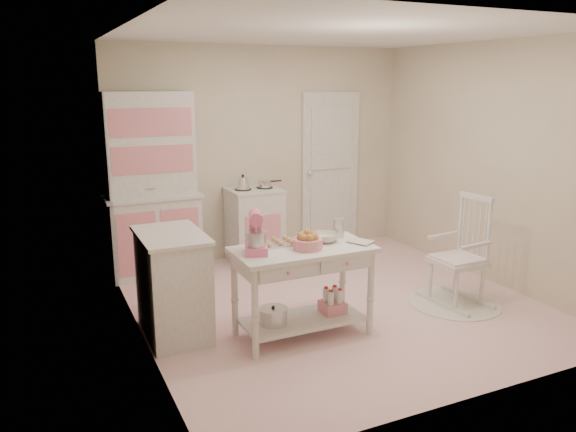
{
  "coord_description": "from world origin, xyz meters",
  "views": [
    {
      "loc": [
        -2.66,
        -4.57,
        2.18
      ],
      "look_at": [
        -0.52,
        0.02,
        0.96
      ],
      "focal_mm": 35.0,
      "sensor_mm": 36.0,
      "label": 1
    }
  ],
  "objects_px": {
    "bread_basket": "(308,244)",
    "stand_mixer": "(256,233)",
    "base_cabinet": "(173,284)",
    "stove": "(255,225)",
    "rocking_chair": "(458,251)",
    "work_table": "(303,292)",
    "hutch": "(152,186)"
  },
  "relations": [
    {
      "from": "rocking_chair",
      "to": "work_table",
      "type": "bearing_deg",
      "value": 173.98
    },
    {
      "from": "base_cabinet",
      "to": "rocking_chair",
      "type": "distance_m",
      "value": 2.77
    },
    {
      "from": "hutch",
      "to": "work_table",
      "type": "height_order",
      "value": "hutch"
    },
    {
      "from": "stand_mixer",
      "to": "base_cabinet",
      "type": "bearing_deg",
      "value": 160.6
    },
    {
      "from": "work_table",
      "to": "bread_basket",
      "type": "bearing_deg",
      "value": -68.2
    },
    {
      "from": "rocking_chair",
      "to": "bread_basket",
      "type": "height_order",
      "value": "rocking_chair"
    },
    {
      "from": "base_cabinet",
      "to": "work_table",
      "type": "height_order",
      "value": "base_cabinet"
    },
    {
      "from": "work_table",
      "to": "bread_basket",
      "type": "relative_size",
      "value": 4.8
    },
    {
      "from": "hutch",
      "to": "stove",
      "type": "distance_m",
      "value": 1.33
    },
    {
      "from": "base_cabinet",
      "to": "stand_mixer",
      "type": "xyz_separation_m",
      "value": [
        0.59,
        -0.47,
        0.51
      ]
    },
    {
      "from": "rocking_chair",
      "to": "stand_mixer",
      "type": "relative_size",
      "value": 3.24
    },
    {
      "from": "bread_basket",
      "to": "rocking_chair",
      "type": "bearing_deg",
      "value": 1.46
    },
    {
      "from": "hutch",
      "to": "rocking_chair",
      "type": "relative_size",
      "value": 1.89
    },
    {
      "from": "work_table",
      "to": "bread_basket",
      "type": "distance_m",
      "value": 0.45
    },
    {
      "from": "work_table",
      "to": "stand_mixer",
      "type": "distance_m",
      "value": 0.71
    },
    {
      "from": "stove",
      "to": "rocking_chair",
      "type": "height_order",
      "value": "rocking_chair"
    },
    {
      "from": "stand_mixer",
      "to": "rocking_chair",
      "type": "bearing_deg",
      "value": 18.27
    },
    {
      "from": "hutch",
      "to": "base_cabinet",
      "type": "distance_m",
      "value": 1.76
    },
    {
      "from": "hutch",
      "to": "stand_mixer",
      "type": "height_order",
      "value": "hutch"
    },
    {
      "from": "bread_basket",
      "to": "base_cabinet",
      "type": "bearing_deg",
      "value": 152.39
    },
    {
      "from": "base_cabinet",
      "to": "stand_mixer",
      "type": "height_order",
      "value": "stand_mixer"
    },
    {
      "from": "stand_mixer",
      "to": "bread_basket",
      "type": "xyz_separation_m",
      "value": [
        0.44,
        -0.07,
        -0.12
      ]
    },
    {
      "from": "hutch",
      "to": "stove",
      "type": "bearing_deg",
      "value": -2.39
    },
    {
      "from": "stove",
      "to": "rocking_chair",
      "type": "distance_m",
      "value": 2.48
    },
    {
      "from": "hutch",
      "to": "bread_basket",
      "type": "relative_size",
      "value": 8.32
    },
    {
      "from": "rocking_chair",
      "to": "work_table",
      "type": "height_order",
      "value": "rocking_chair"
    },
    {
      "from": "base_cabinet",
      "to": "bread_basket",
      "type": "distance_m",
      "value": 1.23
    },
    {
      "from": "bread_basket",
      "to": "stand_mixer",
      "type": "bearing_deg",
      "value": 170.96
    },
    {
      "from": "work_table",
      "to": "base_cabinet",
      "type": "bearing_deg",
      "value": 154.17
    },
    {
      "from": "work_table",
      "to": "rocking_chair",
      "type": "bearing_deg",
      "value": -0.24
    },
    {
      "from": "base_cabinet",
      "to": "rocking_chair",
      "type": "height_order",
      "value": "rocking_chair"
    },
    {
      "from": "stand_mixer",
      "to": "work_table",
      "type": "bearing_deg",
      "value": 16.27
    }
  ]
}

